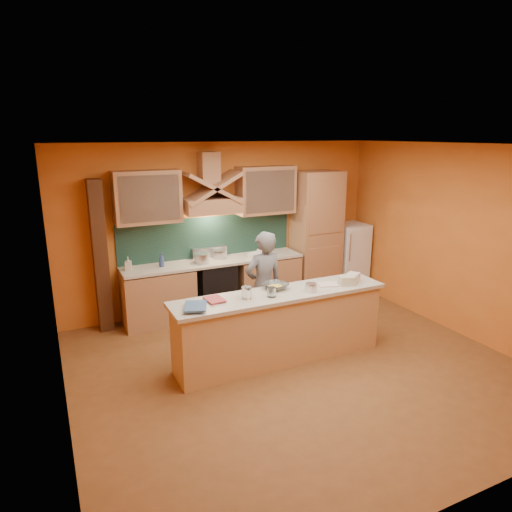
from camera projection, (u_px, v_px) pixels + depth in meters
name	position (u px, v px, depth m)	size (l,w,h in m)	color
floor	(297.00, 367.00, 5.90)	(5.50, 5.00, 0.01)	brown
ceiling	(303.00, 145.00, 5.17)	(5.50, 5.00, 0.01)	white
wall_back	(224.00, 227.00, 7.71)	(5.50, 0.02, 2.80)	orange
wall_front	(474.00, 348.00, 3.35)	(5.50, 0.02, 2.80)	orange
wall_left	(54.00, 297.00, 4.39)	(0.02, 5.00, 2.80)	orange
wall_right	(462.00, 241.00, 6.68)	(0.02, 5.00, 2.80)	orange
base_cabinet_left	(158.00, 297.00, 7.19)	(1.10, 0.60, 0.86)	#B47B52
base_cabinet_right	(266.00, 281.00, 7.97)	(1.10, 0.60, 0.86)	#B47B52
counter_top	(214.00, 262.00, 7.46)	(3.00, 0.62, 0.04)	beige
stove	(215.00, 288.00, 7.58)	(0.60, 0.58, 0.90)	black
backsplash	(208.00, 237.00, 7.62)	(3.00, 0.03, 0.70)	#17342C
range_hood	(212.00, 205.00, 7.26)	(0.92, 0.50, 0.24)	#B47B52
hood_chimney	(209.00, 168.00, 7.20)	(0.30, 0.30, 0.50)	#B47B52
upper_cabinet_left	(147.00, 197.00, 6.87)	(1.00, 0.35, 0.80)	#B47B52
upper_cabinet_right	(266.00, 190.00, 7.70)	(1.00, 0.35, 0.80)	#B47B52
pantry_column	(316.00, 236.00, 8.20)	(0.80, 0.60, 2.30)	#B47B52
fridge	(348.00, 258.00, 8.64)	(0.58, 0.60, 1.30)	white
trim_column_left	(100.00, 257.00, 6.80)	(0.20, 0.30, 2.30)	#472816
island_body	(280.00, 329.00, 6.00)	(2.80, 0.55, 0.88)	tan
island_top	(280.00, 294.00, 5.88)	(2.90, 0.62, 0.05)	beige
person	(264.00, 286.00, 6.54)	(0.59, 0.39, 1.61)	slate
pot_large	(202.00, 259.00, 7.31)	(0.23, 0.23, 0.15)	#B2B2B9
pot_small	(219.00, 256.00, 7.56)	(0.19, 0.19, 0.14)	silver
soap_bottle_a	(128.00, 264.00, 6.89)	(0.09, 0.10, 0.21)	beige
soap_bottle_b	(161.00, 260.00, 7.08)	(0.09, 0.09, 0.22)	navy
bowl_back	(263.00, 252.00, 7.88)	(0.21, 0.21, 0.07)	white
dish_rack	(258.00, 255.00, 7.58)	(0.27, 0.21, 0.09)	white
book_lower	(207.00, 301.00, 5.54)	(0.21, 0.28, 0.03)	#BE4346
book_upper	(184.00, 307.00, 5.30)	(0.25, 0.35, 0.03)	#3C5C84
jar_large	(247.00, 293.00, 5.64)	(0.12, 0.12, 0.16)	white
jar_small	(272.00, 292.00, 5.70)	(0.11, 0.11, 0.12)	silver
kitchen_scale	(311.00, 288.00, 5.90)	(0.11, 0.11, 0.09)	white
mixing_bowl	(276.00, 286.00, 6.01)	(0.32, 0.32, 0.08)	silver
cloth	(328.00, 284.00, 6.16)	(0.26, 0.20, 0.02)	beige
grocery_bag_a	(353.00, 278.00, 6.27)	(0.19, 0.15, 0.12)	beige
grocery_bag_b	(347.00, 281.00, 6.15)	(0.20, 0.16, 0.12)	beige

